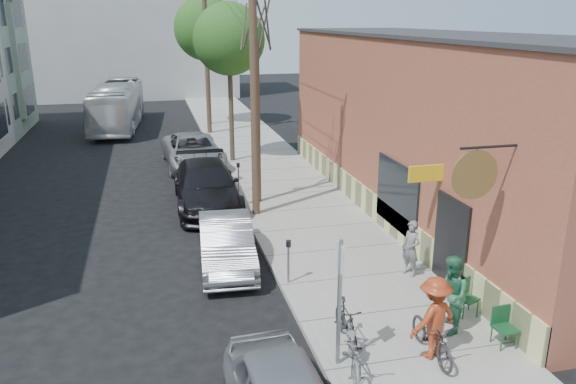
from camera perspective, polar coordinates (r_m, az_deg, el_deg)
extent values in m
plane|color=black|center=(15.31, -8.20, -10.64)|extent=(120.00, 120.00, 0.00)
cube|color=#9E9A92|center=(26.05, -1.43, 1.61)|extent=(4.50, 58.00, 0.15)
cube|color=#974D38|center=(21.44, 14.68, 6.33)|extent=(5.00, 20.00, 6.50)
cube|color=#2B2B2D|center=(21.09, 15.38, 15.16)|extent=(5.20, 20.20, 0.12)
cube|color=#E1E08C|center=(21.05, 8.06, -1.07)|extent=(0.10, 20.00, 1.10)
cube|color=black|center=(15.74, 16.21, -5.15)|extent=(0.10, 1.60, 2.60)
cube|color=black|center=(18.55, 11.00, -0.35)|extent=(0.08, 3.00, 2.20)
cylinder|color=brown|center=(12.69, 18.43, 1.66)|extent=(1.10, 0.06, 1.10)
cube|color=yellow|center=(15.61, 13.82, 1.85)|extent=(1.00, 0.08, 0.45)
cube|color=gray|center=(40.41, -26.01, 11.90)|extent=(1.10, 3.20, 7.00)
cube|color=#B3B2AD|center=(55.52, -15.32, 15.58)|extent=(18.00, 8.00, 12.00)
cube|color=slate|center=(11.71, 5.22, -11.23)|extent=(0.07, 0.07, 2.80)
cube|color=silver|center=(11.27, 5.36, -6.75)|extent=(0.02, 0.45, 0.60)
cylinder|color=slate|center=(15.42, 0.05, -7.32)|extent=(0.06, 0.06, 1.10)
cylinder|color=black|center=(15.18, 0.05, -5.26)|extent=(0.14, 0.14, 0.18)
cylinder|color=slate|center=(23.41, -5.04, 1.31)|extent=(0.06, 0.06, 1.10)
cylinder|color=black|center=(23.25, -5.08, 2.73)|extent=(0.14, 0.14, 0.18)
cylinder|color=#503A28|center=(19.85, -3.49, 11.57)|extent=(0.28, 0.28, 10.00)
cylinder|color=#503A28|center=(35.48, -8.29, 13.95)|extent=(0.28, 0.28, 10.00)
cylinder|color=#44392C|center=(21.54, -3.15, 6.89)|extent=(0.24, 0.24, 6.18)
cylinder|color=#44392C|center=(28.35, -5.81, 8.79)|extent=(0.24, 0.24, 5.63)
sphere|color=#2D6021|center=(28.06, -6.02, 15.20)|extent=(3.47, 3.47, 3.47)
cylinder|color=#44392C|center=(38.68, -8.10, 11.19)|extent=(0.24, 0.24, 5.92)
sphere|color=#2D6021|center=(38.47, -8.32, 16.12)|extent=(4.18, 4.18, 4.18)
imported|color=slate|center=(16.13, 12.38, -5.62)|extent=(0.58, 0.69, 1.61)
imported|color=#2B6D4A|center=(13.53, 16.20, -9.99)|extent=(0.97, 1.09, 1.87)
imported|color=#A13417|center=(12.52, 14.61, -12.26)|extent=(1.33, 1.00, 1.84)
imported|color=black|center=(12.74, 14.45, -13.99)|extent=(0.66, 1.82, 0.95)
imported|color=black|center=(12.89, 5.91, -13.06)|extent=(0.52, 1.62, 0.97)
imported|color=slate|center=(11.90, 6.74, -15.74)|extent=(1.15, 2.06, 1.03)
imported|color=#A1A1A8|center=(16.83, -6.28, -5.17)|extent=(1.83, 4.48, 1.45)
imported|color=black|center=(22.09, -8.29, 0.63)|extent=(2.47, 5.93, 1.71)
imported|color=#A1A2A8|center=(28.21, -9.61, 4.11)|extent=(2.98, 5.90, 1.60)
imported|color=white|center=(39.53, -16.93, 8.39)|extent=(3.32, 10.88, 2.99)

